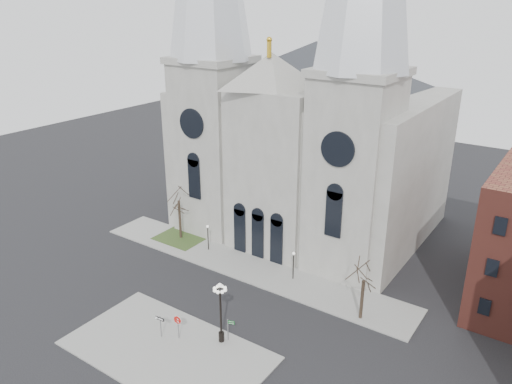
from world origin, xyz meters
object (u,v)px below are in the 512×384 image
Objects in this scene: stop_sign at (178,322)px; globe_lamp at (220,305)px; one_way_sign at (160,323)px; street_name_sign at (229,328)px.

globe_lamp is at bearing 43.67° from stop_sign.
one_way_sign is (-4.87, -2.61, -2.26)m from globe_lamp.
one_way_sign is (-1.44, -0.75, -0.22)m from stop_sign.
street_name_sign is at bearing 26.00° from one_way_sign.
stop_sign is at bearing -168.87° from street_name_sign.
globe_lamp is 2.56m from street_name_sign.
street_name_sign is at bearing 46.75° from stop_sign.
stop_sign is at bearing 22.99° from one_way_sign.
street_name_sign is (5.32, 3.13, -0.21)m from one_way_sign.
one_way_sign is 6.17m from street_name_sign.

